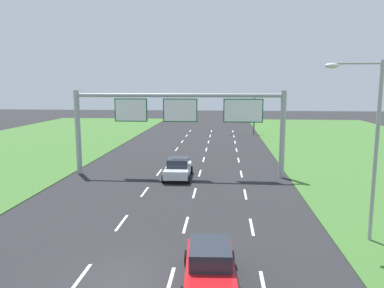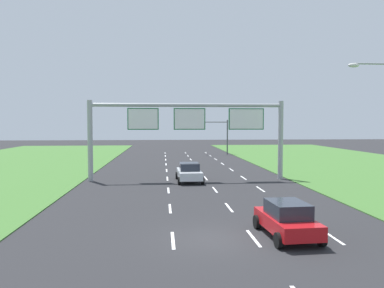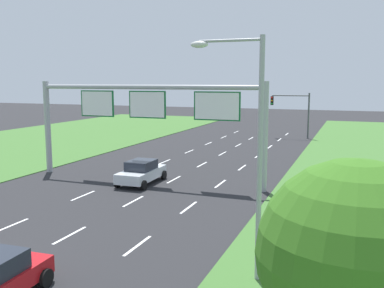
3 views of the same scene
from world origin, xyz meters
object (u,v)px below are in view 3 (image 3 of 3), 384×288
at_px(sign_gantry, 148,111).
at_px(street_lamp, 249,138).
at_px(car_lead_silver, 141,172).
at_px(roadside_tree_near, 353,256).
at_px(traffic_light_mast, 293,107).

height_order(sign_gantry, street_lamp, street_lamp).
xyz_separation_m(car_lead_silver, street_lamp, (10.25, -11.51, 4.27)).
distance_m(street_lamp, roadside_tree_near, 7.11).
distance_m(traffic_light_mast, street_lamp, 39.81).
distance_m(sign_gantry, street_lamp, 15.99).
bearing_deg(traffic_light_mast, car_lead_silver, -102.62).
distance_m(car_lead_silver, street_lamp, 16.00).
bearing_deg(roadside_tree_near, sign_gantry, 126.27).
relative_size(traffic_light_mast, roadside_tree_near, 1.00).
height_order(traffic_light_mast, roadside_tree_near, roadside_tree_near).
xyz_separation_m(sign_gantry, street_lamp, (10.11, -12.39, 0.15)).
bearing_deg(sign_gantry, roadside_tree_near, -53.73).
relative_size(sign_gantry, traffic_light_mast, 3.08).
height_order(traffic_light_mast, street_lamp, street_lamp).
relative_size(traffic_light_mast, street_lamp, 0.66).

